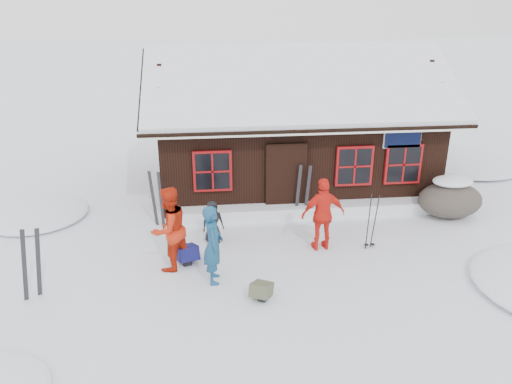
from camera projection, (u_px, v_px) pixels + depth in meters
ground at (264, 258)px, 11.70m from camera, size 120.00×120.00×0.00m
mountain_hut at (292, 135)px, 15.87m from camera, size 8.90×6.09×4.42m
snow_drift at (308, 210)px, 13.87m from camera, size 7.60×0.60×0.35m
snow_mounds at (316, 221)px, 13.59m from camera, size 20.60×13.20×0.48m
skier_teal at (213, 244)px, 10.46m from camera, size 0.43×0.64×1.75m
skier_orange_left at (169, 229)px, 10.93m from camera, size 1.18×1.18×1.94m
skier_orange_right at (323, 214)px, 11.81m from camera, size 1.09×0.53×1.81m
skier_crouched at (213, 222)px, 12.26m from camera, size 0.60×0.47×1.09m
boulder at (450, 199)px, 13.71m from camera, size 1.76×1.32×1.03m
ski_pair_left at (31, 265)px, 9.95m from camera, size 0.49×0.22×1.57m
ski_pair_mid at (157, 200)px, 13.04m from camera, size 0.38×0.27×1.58m
ski_pair_right at (303, 192)px, 13.60m from camera, size 0.44×0.12×1.55m
ski_poles at (372, 222)px, 11.93m from camera, size 0.26×0.13×1.43m
backpack_blue at (187, 256)px, 11.47m from camera, size 0.60×0.70×0.32m
backpack_olive at (261, 292)px, 10.12m from camera, size 0.56×0.61×0.27m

